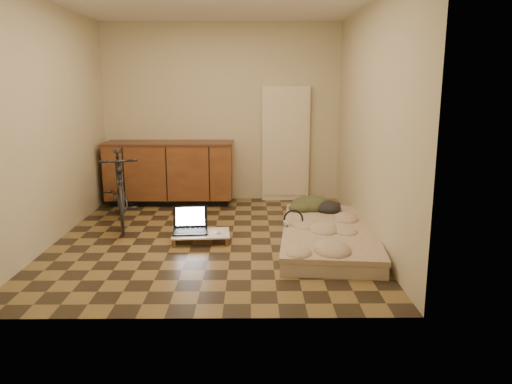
{
  "coord_description": "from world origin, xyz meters",
  "views": [
    {
      "loc": [
        0.45,
        -5.48,
        1.74
      ],
      "look_at": [
        0.49,
        -0.04,
        0.55
      ],
      "focal_mm": 35.0,
      "sensor_mm": 36.0,
      "label": 1
    }
  ],
  "objects_px": {
    "lap_desk": "(201,234)",
    "laptop": "(190,227)",
    "bicycle": "(119,185)",
    "futon": "(329,235)"
  },
  "relations": [
    {
      "from": "futon",
      "to": "laptop",
      "type": "xyz_separation_m",
      "value": [
        -1.55,
        0.13,
        0.07
      ]
    },
    {
      "from": "laptop",
      "to": "lap_desk",
      "type": "bearing_deg",
      "value": -31.3
    },
    {
      "from": "bicycle",
      "to": "futon",
      "type": "relative_size",
      "value": 0.72
    },
    {
      "from": "bicycle",
      "to": "laptop",
      "type": "height_order",
      "value": "bicycle"
    },
    {
      "from": "bicycle",
      "to": "futon",
      "type": "bearing_deg",
      "value": -33.82
    },
    {
      "from": "futon",
      "to": "laptop",
      "type": "relative_size",
      "value": 5.27
    },
    {
      "from": "bicycle",
      "to": "lap_desk",
      "type": "xyz_separation_m",
      "value": [
        1.08,
        -0.73,
        -0.42
      ]
    },
    {
      "from": "laptop",
      "to": "futon",
      "type": "bearing_deg",
      "value": -10.05
    },
    {
      "from": "bicycle",
      "to": "laptop",
      "type": "relative_size",
      "value": 3.78
    },
    {
      "from": "lap_desk",
      "to": "laptop",
      "type": "distance_m",
      "value": 0.15
    }
  ]
}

